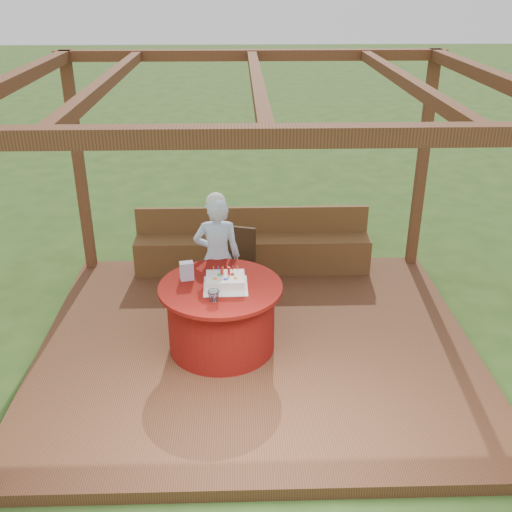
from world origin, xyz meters
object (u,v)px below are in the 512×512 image
(bench, at_px, (253,250))
(gift_bag, at_px, (187,271))
(elderly_woman, at_px, (217,255))
(birthday_cake, at_px, (225,281))
(chair, at_px, (237,260))
(drinking_glass, at_px, (214,296))
(table, at_px, (221,316))

(bench, relative_size, gift_bag, 15.77)
(elderly_woman, xyz_separation_m, birthday_cake, (0.10, -0.70, 0.05))
(chair, bearing_deg, bench, 73.94)
(elderly_woman, bearing_deg, bench, 69.57)
(chair, distance_m, gift_bag, 1.15)
(elderly_woman, relative_size, gift_bag, 7.59)
(bench, height_order, drinking_glass, drinking_glass)
(chair, xyz_separation_m, elderly_woman, (-0.22, -0.42, 0.27))
(bench, height_order, table, bench)
(gift_bag, bearing_deg, birthday_cake, -34.48)
(table, xyz_separation_m, drinking_glass, (-0.05, -0.30, 0.41))
(table, xyz_separation_m, chair, (0.17, 1.11, 0.09))
(birthday_cake, bearing_deg, elderly_woman, 98.14)
(drinking_glass, bearing_deg, birthday_cake, 69.86)
(chair, xyz_separation_m, drinking_glass, (-0.22, -1.41, 0.31))
(chair, xyz_separation_m, gift_bag, (-0.50, -0.96, 0.36))
(table, bearing_deg, birthday_cake, -20.17)
(table, xyz_separation_m, birthday_cake, (0.05, -0.02, 0.41))
(birthday_cake, xyz_separation_m, drinking_glass, (-0.10, -0.29, -0.00))
(bench, xyz_separation_m, table, (-0.36, -1.79, 0.10))
(bench, bearing_deg, table, -101.42)
(table, bearing_deg, drinking_glass, -100.04)
(table, distance_m, chair, 1.12)
(chair, bearing_deg, drinking_glass, -98.81)
(elderly_woman, bearing_deg, drinking_glass, -90.22)
(bench, bearing_deg, chair, -106.06)
(table, bearing_deg, chair, 81.53)
(birthday_cake, xyz_separation_m, gift_bag, (-0.39, 0.16, 0.04))
(bench, relative_size, elderly_woman, 2.08)
(elderly_woman, xyz_separation_m, gift_bag, (-0.29, -0.54, 0.09))
(chair, bearing_deg, gift_bag, -117.60)
(chair, bearing_deg, table, -98.47)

